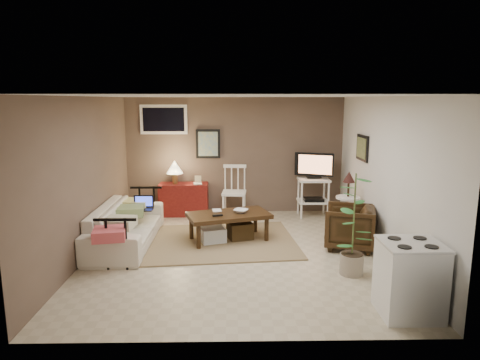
{
  "coord_description": "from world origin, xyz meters",
  "views": [
    {
      "loc": [
        -0.05,
        -6.35,
        2.35
      ],
      "look_at": [
        0.07,
        0.35,
        1.09
      ],
      "focal_mm": 32.0,
      "sensor_mm": 36.0,
      "label": 1
    }
  ],
  "objects_px": {
    "spindle_chair": "(234,193)",
    "armchair": "(349,225)",
    "side_table": "(348,196)",
    "red_console": "(183,196)",
    "stove": "(410,279)",
    "sofa": "(126,219)",
    "tv_stand": "(314,183)",
    "potted_plant": "(354,221)",
    "coffee_table": "(228,225)"
  },
  "relations": [
    {
      "from": "coffee_table",
      "to": "spindle_chair",
      "type": "xyz_separation_m",
      "value": [
        0.11,
        1.57,
        0.2
      ]
    },
    {
      "from": "stove",
      "to": "potted_plant",
      "type": "bearing_deg",
      "value": 105.81
    },
    {
      "from": "red_console",
      "to": "potted_plant",
      "type": "bearing_deg",
      "value": -49.64
    },
    {
      "from": "armchair",
      "to": "tv_stand",
      "type": "bearing_deg",
      "value": -157.18
    },
    {
      "from": "coffee_table",
      "to": "red_console",
      "type": "distance_m",
      "value": 1.93
    },
    {
      "from": "side_table",
      "to": "armchair",
      "type": "height_order",
      "value": "side_table"
    },
    {
      "from": "side_table",
      "to": "tv_stand",
      "type": "bearing_deg",
      "value": 107.41
    },
    {
      "from": "spindle_chair",
      "to": "potted_plant",
      "type": "xyz_separation_m",
      "value": [
        1.59,
        -2.99,
        0.27
      ]
    },
    {
      "from": "coffee_table",
      "to": "stove",
      "type": "relative_size",
      "value": 1.77
    },
    {
      "from": "red_console",
      "to": "spindle_chair",
      "type": "bearing_deg",
      "value": -6.4
    },
    {
      "from": "spindle_chair",
      "to": "potted_plant",
      "type": "relative_size",
      "value": 0.73
    },
    {
      "from": "tv_stand",
      "to": "spindle_chair",
      "type": "bearing_deg",
      "value": 179.15
    },
    {
      "from": "potted_plant",
      "to": "stove",
      "type": "relative_size",
      "value": 1.69
    },
    {
      "from": "sofa",
      "to": "stove",
      "type": "xyz_separation_m",
      "value": [
        3.69,
        -2.42,
        -0.02
      ]
    },
    {
      "from": "red_console",
      "to": "potted_plant",
      "type": "height_order",
      "value": "potted_plant"
    },
    {
      "from": "spindle_chair",
      "to": "stove",
      "type": "distance_m",
      "value": 4.53
    },
    {
      "from": "red_console",
      "to": "tv_stand",
      "type": "height_order",
      "value": "tv_stand"
    },
    {
      "from": "spindle_chair",
      "to": "tv_stand",
      "type": "xyz_separation_m",
      "value": [
        1.61,
        -0.02,
        0.2
      ]
    },
    {
      "from": "coffee_table",
      "to": "armchair",
      "type": "height_order",
      "value": "armchair"
    },
    {
      "from": "red_console",
      "to": "side_table",
      "type": "distance_m",
      "value": 3.34
    },
    {
      "from": "sofa",
      "to": "spindle_chair",
      "type": "relative_size",
      "value": 2.14
    },
    {
      "from": "sofa",
      "to": "tv_stand",
      "type": "bearing_deg",
      "value": -63.89
    },
    {
      "from": "sofa",
      "to": "armchair",
      "type": "height_order",
      "value": "sofa"
    },
    {
      "from": "spindle_chair",
      "to": "armchair",
      "type": "distance_m",
      "value": 2.67
    },
    {
      "from": "spindle_chair",
      "to": "side_table",
      "type": "xyz_separation_m",
      "value": [
        1.99,
        -1.23,
        0.21
      ]
    },
    {
      "from": "red_console",
      "to": "side_table",
      "type": "height_order",
      "value": "red_console"
    },
    {
      "from": "sofa",
      "to": "side_table",
      "type": "relative_size",
      "value": 1.97
    },
    {
      "from": "coffee_table",
      "to": "potted_plant",
      "type": "xyz_separation_m",
      "value": [
        1.7,
        -1.42,
        0.47
      ]
    },
    {
      "from": "coffee_table",
      "to": "tv_stand",
      "type": "relative_size",
      "value": 1.14
    },
    {
      "from": "side_table",
      "to": "potted_plant",
      "type": "height_order",
      "value": "potted_plant"
    },
    {
      "from": "sofa",
      "to": "red_console",
      "type": "bearing_deg",
      "value": -22.06
    },
    {
      "from": "sofa",
      "to": "side_table",
      "type": "distance_m",
      "value": 3.81
    },
    {
      "from": "tv_stand",
      "to": "side_table",
      "type": "relative_size",
      "value": 1.16
    },
    {
      "from": "sofa",
      "to": "armchair",
      "type": "bearing_deg",
      "value": -93.88
    },
    {
      "from": "side_table",
      "to": "stove",
      "type": "distance_m",
      "value": 2.9
    },
    {
      "from": "armchair",
      "to": "coffee_table",
      "type": "bearing_deg",
      "value": -84.5
    },
    {
      "from": "sofa",
      "to": "spindle_chair",
      "type": "bearing_deg",
      "value": -46.61
    },
    {
      "from": "coffee_table",
      "to": "side_table",
      "type": "bearing_deg",
      "value": 9.17
    },
    {
      "from": "stove",
      "to": "coffee_table",
      "type": "bearing_deg",
      "value": 128.39
    },
    {
      "from": "coffee_table",
      "to": "spindle_chair",
      "type": "bearing_deg",
      "value": 86.0
    },
    {
      "from": "sofa",
      "to": "tv_stand",
      "type": "height_order",
      "value": "tv_stand"
    },
    {
      "from": "red_console",
      "to": "tv_stand",
      "type": "xyz_separation_m",
      "value": [
        2.66,
        -0.14,
        0.29
      ]
    },
    {
      "from": "red_console",
      "to": "stove",
      "type": "bearing_deg",
      "value": -55.02
    },
    {
      "from": "tv_stand",
      "to": "potted_plant",
      "type": "xyz_separation_m",
      "value": [
        -0.02,
        -2.96,
        0.07
      ]
    },
    {
      "from": "sofa",
      "to": "stove",
      "type": "bearing_deg",
      "value": -123.29
    },
    {
      "from": "sofa",
      "to": "spindle_chair",
      "type": "height_order",
      "value": "spindle_chair"
    },
    {
      "from": "potted_plant",
      "to": "sofa",
      "type": "bearing_deg",
      "value": 158.89
    },
    {
      "from": "sofa",
      "to": "potted_plant",
      "type": "bearing_deg",
      "value": -111.11
    },
    {
      "from": "spindle_chair",
      "to": "armchair",
      "type": "bearing_deg",
      "value": -46.53
    },
    {
      "from": "red_console",
      "to": "potted_plant",
      "type": "distance_m",
      "value": 4.09
    }
  ]
}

